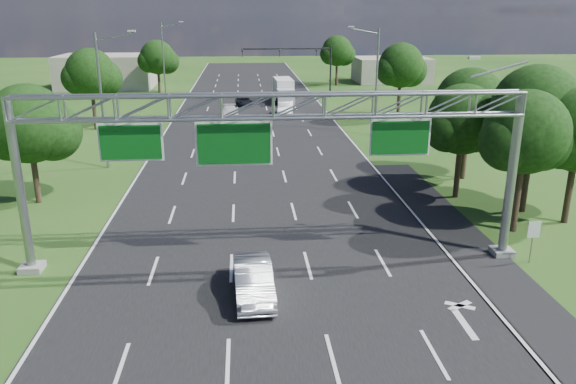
{
  "coord_description": "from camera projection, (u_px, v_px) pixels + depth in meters",
  "views": [
    {
      "loc": [
        -1.06,
        -12.48,
        11.47
      ],
      "look_at": [
        0.9,
        12.05,
        3.5
      ],
      "focal_mm": 35.0,
      "sensor_mm": 36.0,
      "label": 1
    }
  ],
  "objects": [
    {
      "name": "car_queue_a",
      "position": [
        230.0,
        113.0,
        61.81
      ],
      "size": [
        2.32,
        5.05,
        1.43
      ],
      "primitive_type": "imported",
      "rotation": [
        0.0,
        0.0,
        0.07
      ],
      "color": "silver",
      "rests_on": "ground"
    },
    {
      "name": "tree_verge_rd",
      "position": [
        401.0,
        68.0,
        60.5
      ],
      "size": [
        5.76,
        4.8,
        8.28
      ],
      "color": "#2D2116",
      "rests_on": "ground"
    },
    {
      "name": "streetlight_l_far",
      "position": [
        165.0,
        57.0,
        74.52
      ],
      "size": [
        2.97,
        0.22,
        10.16
      ],
      "color": "gray",
      "rests_on": "ground"
    },
    {
      "name": "tree_verge_la",
      "position": [
        30.0,
        128.0,
        33.83
      ],
      "size": [
        5.76,
        4.8,
        7.4
      ],
      "color": "#2D2116",
      "rests_on": "ground"
    },
    {
      "name": "car_queue_b",
      "position": [
        244.0,
        101.0,
        71.08
      ],
      "size": [
        2.23,
        4.11,
        1.09
      ],
      "primitive_type": "imported",
      "rotation": [
        0.0,
        0.0,
        0.11
      ],
      "color": "black",
      "rests_on": "ground"
    },
    {
      "name": "tree_cluster_right",
      "position": [
        512.0,
        120.0,
        33.14
      ],
      "size": [
        9.91,
        14.6,
        8.68
      ],
      "color": "#2D2116",
      "rests_on": "ground"
    },
    {
      "name": "box_truck",
      "position": [
        284.0,
        91.0,
        73.84
      ],
      "size": [
        2.48,
        7.82,
        2.93
      ],
      "rotation": [
        0.0,
        0.0,
        0.04
      ],
      "color": "white",
      "rests_on": "ground"
    },
    {
      "name": "road",
      "position": [
        258.0,
        165.0,
        43.9
      ],
      "size": [
        18.0,
        180.0,
        0.02
      ],
      "primitive_type": "cube",
      "color": "black",
      "rests_on": "ground"
    },
    {
      "name": "tree_verge_re",
      "position": [
        337.0,
        52.0,
        88.93
      ],
      "size": [
        5.76,
        4.8,
        7.84
      ],
      "color": "#2D2116",
      "rests_on": "ground"
    },
    {
      "name": "road_flare",
      "position": [
        461.0,
        240.0,
        29.5
      ],
      "size": [
        3.0,
        30.0,
        0.02
      ],
      "primitive_type": "cube",
      "color": "black",
      "rests_on": "ground"
    },
    {
      "name": "ground",
      "position": [
        258.0,
        165.0,
        43.9
      ],
      "size": [
        220.0,
        220.0,
        0.0
      ],
      "primitive_type": "plane",
      "color": "#1C4514",
      "rests_on": "ground"
    },
    {
      "name": "tree_verge_lc",
      "position": [
        158.0,
        59.0,
        79.36
      ],
      "size": [
        5.76,
        4.8,
        7.62
      ],
      "color": "#2D2116",
      "rests_on": "ground"
    },
    {
      "name": "building_left",
      "position": [
        107.0,
        71.0,
        86.98
      ],
      "size": [
        14.0,
        10.0,
        5.0
      ],
      "primitive_type": "cube",
      "color": "gray",
      "rests_on": "ground"
    },
    {
      "name": "streetlight_l_near",
      "position": [
        104.0,
        95.0,
        41.33
      ],
      "size": [
        2.97,
        0.22,
        10.16
      ],
      "color": "gray",
      "rests_on": "ground"
    },
    {
      "name": "sign_gantry",
      "position": [
        275.0,
        120.0,
        24.73
      ],
      "size": [
        23.5,
        1.0,
        9.56
      ],
      "color": "gray",
      "rests_on": "ground"
    },
    {
      "name": "traffic_signal",
      "position": [
        305.0,
        60.0,
        76.07
      ],
      "size": [
        12.21,
        0.24,
        7.0
      ],
      "color": "black",
      "rests_on": "ground"
    },
    {
      "name": "silver_sedan",
      "position": [
        253.0,
        280.0,
        23.45
      ],
      "size": [
        1.79,
        4.55,
        1.48
      ],
      "primitive_type": "imported",
      "rotation": [
        0.0,
        0.0,
        0.05
      ],
      "color": "#B4BAC1",
      "rests_on": "ground"
    },
    {
      "name": "car_queue_d",
      "position": [
        285.0,
        109.0,
        64.19
      ],
      "size": [
        2.14,
        4.89,
        1.56
      ],
      "primitive_type": "imported",
      "rotation": [
        0.0,
        0.0,
        -0.11
      ],
      "color": "white",
      "rests_on": "ground"
    },
    {
      "name": "streetlight_r_mid",
      "position": [
        375.0,
        77.0,
        52.53
      ],
      "size": [
        2.97,
        0.22,
        10.16
      ],
      "color": "gray",
      "rests_on": "ground"
    },
    {
      "name": "regulatory_sign",
      "position": [
        533.0,
        233.0,
        26.34
      ],
      "size": [
        0.6,
        0.08,
        2.1
      ],
      "color": "gray",
      "rests_on": "ground"
    },
    {
      "name": "tree_verge_lb",
      "position": [
        91.0,
        75.0,
        55.29
      ],
      "size": [
        5.76,
        4.8,
        8.06
      ],
      "color": "#2D2116",
      "rests_on": "ground"
    },
    {
      "name": "building_right",
      "position": [
        391.0,
        70.0,
        94.43
      ],
      "size": [
        12.0,
        9.0,
        4.0
      ],
      "primitive_type": "cube",
      "color": "gray",
      "rests_on": "ground"
    }
  ]
}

